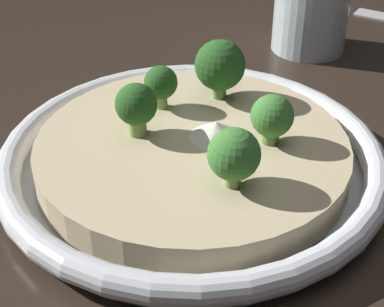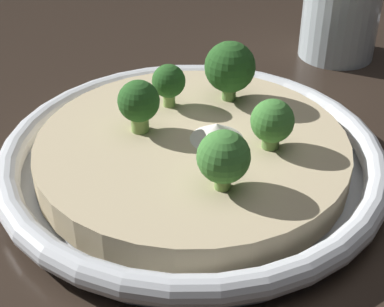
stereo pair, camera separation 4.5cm
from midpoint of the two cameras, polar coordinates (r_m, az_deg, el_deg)
ground_plane at (r=0.46m, az=-2.80°, el=-2.01°), size 6.00×6.00×0.00m
risotto_bowl at (r=0.45m, az=-2.85°, el=-0.43°), size 0.30×0.30×0.03m
cheese_sprinkle at (r=0.44m, az=-0.65°, el=2.46°), size 0.04×0.04×0.01m
broccoli_back at (r=0.43m, az=4.83°, el=3.44°), size 0.03×0.03×0.04m
broccoli_back_left at (r=0.48m, az=0.07°, el=8.43°), size 0.04×0.04×0.05m
broccoli_front_left at (r=0.44m, az=-8.33°, el=4.48°), size 0.03×0.03×0.04m
broccoli_back_right at (r=0.38m, az=0.75°, el=-0.28°), size 0.04×0.04×0.04m
broccoli_left at (r=0.47m, az=-5.76°, el=6.68°), size 0.03×0.03×0.04m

